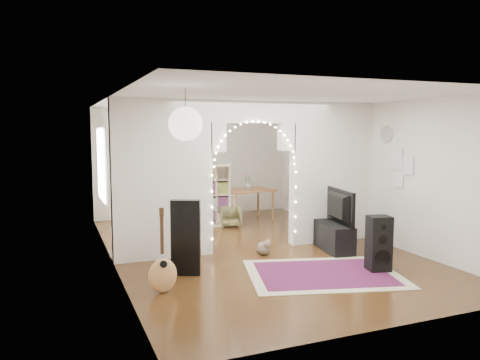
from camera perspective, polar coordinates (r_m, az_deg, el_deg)
name	(u,v)px	position (r m, az deg, el deg)	size (l,w,h in m)	color
floor	(252,248)	(8.72, 1.53, -8.35)	(7.50, 7.50, 0.00)	black
ceiling	(253,100)	(8.45, 1.58, 9.67)	(5.00, 7.50, 0.02)	white
wall_back	(194,162)	(12.00, -5.60, 2.16)	(5.00, 0.02, 2.70)	silver
wall_front	(392,208)	(5.28, 18.00, -3.23)	(5.00, 0.02, 2.70)	silver
wall_left	(111,181)	(7.83, -15.48, -0.17)	(0.02, 7.50, 2.70)	silver
wall_right	(367,171)	(9.74, 15.17, 1.04)	(0.02, 7.50, 2.70)	silver
divider_wall	(253,172)	(8.47, 1.56, 1.03)	(5.00, 0.20, 2.70)	silver
fairy_lights	(256,165)	(8.34, 1.91, 1.81)	(1.64, 0.04, 1.60)	#FFEABF
window	(101,164)	(9.60, -16.54, 1.83)	(0.04, 1.20, 1.40)	white
wall_clock	(387,134)	(9.22, 17.46, 5.37)	(0.31, 0.31, 0.03)	white
picture_frames	(400,168)	(8.94, 18.95, 1.45)	(0.02, 0.50, 0.70)	white
paper_lantern	(186,124)	(5.53, -6.66, 6.80)	(0.40, 0.40, 0.40)	white
ceiling_fan	(216,120)	(10.30, -2.90, 7.36)	(1.10, 1.10, 0.30)	gold
area_rug	(323,274)	(7.35, 10.13, -11.16)	(2.26, 1.70, 0.02)	maroon
guitar_case	(186,238)	(7.11, -6.62, -6.98)	(0.44, 0.15, 1.14)	black
acoustic_guitar	(162,262)	(6.42, -9.44, -9.80)	(0.42, 0.27, 0.98)	tan
tabby_cat	(264,248)	(8.26, 2.93, -8.25)	(0.23, 0.48, 0.32)	brown
floor_speaker	(379,244)	(7.60, 16.56, -7.45)	(0.39, 0.36, 0.86)	black
media_console	(334,237)	(8.68, 11.39, -6.83)	(0.40, 1.00, 0.50)	black
tv	(335,207)	(8.57, 11.47, -3.19)	(1.07, 0.14, 0.62)	black
bookcase	(200,195)	(10.63, -4.86, -1.87)	(1.36, 0.35, 1.40)	tan
dining_table	(248,192)	(11.28, 0.93, -1.48)	(1.31, 0.98, 0.76)	brown
flower_vase	(248,185)	(11.26, 0.94, -0.63)	(0.18, 0.18, 0.19)	silver
dining_chair_left	(191,237)	(8.63, -5.94, -6.95)	(0.49, 0.50, 0.46)	brown
dining_chair_right	(230,217)	(10.61, -1.23, -4.50)	(0.47, 0.48, 0.44)	brown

